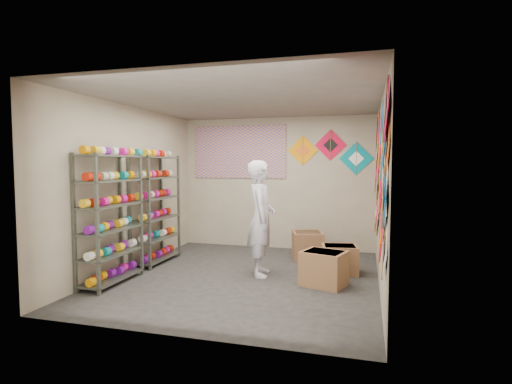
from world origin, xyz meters
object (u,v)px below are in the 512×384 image
(carton_c, at_px, (307,245))
(shopkeeper, at_px, (261,218))
(shelf_rack_back, at_px, (156,209))
(carton_a, at_px, (324,268))
(carton_b, at_px, (340,259))
(shelf_rack_front, at_px, (110,219))

(carton_c, bearing_deg, shopkeeper, -129.91)
(shelf_rack_back, relative_size, carton_a, 3.20)
(shelf_rack_back, relative_size, carton_c, 3.28)
(carton_a, height_order, carton_c, carton_c)
(shelf_rack_back, distance_m, carton_a, 3.14)
(shelf_rack_back, height_order, carton_b, shelf_rack_back)
(carton_b, relative_size, carton_c, 0.96)
(shelf_rack_front, xyz_separation_m, carton_a, (3.01, 0.73, -0.70))
(shelf_rack_front, distance_m, shelf_rack_back, 1.30)
(carton_a, bearing_deg, carton_b, 92.85)
(shelf_rack_front, bearing_deg, shelf_rack_back, 90.00)
(shelf_rack_back, xyz_separation_m, carton_a, (3.01, -0.57, -0.70))
(carton_b, bearing_deg, shelf_rack_back, 172.55)
(shelf_rack_back, relative_size, shopkeeper, 1.05)
(shelf_rack_front, height_order, shelf_rack_back, same)
(shelf_rack_front, distance_m, carton_c, 3.48)
(shopkeeper, relative_size, carton_b, 3.25)
(shelf_rack_back, bearing_deg, shelf_rack_front, -90.00)
(shelf_rack_back, height_order, carton_c, shelf_rack_back)
(shelf_rack_front, xyz_separation_m, shelf_rack_back, (0.00, 1.30, 0.00))
(shelf_rack_front, relative_size, shopkeeper, 1.05)
(shelf_rack_front, height_order, carton_a, shelf_rack_front)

